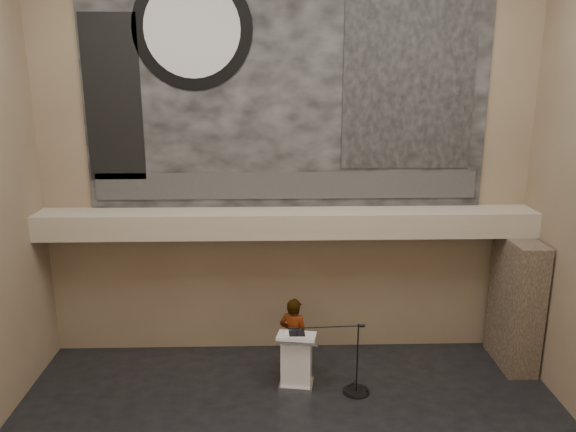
{
  "coord_description": "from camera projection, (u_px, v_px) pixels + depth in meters",
  "views": [
    {
      "loc": [
        -0.29,
        -7.3,
        6.01
      ],
      "look_at": [
        0.0,
        3.2,
        3.2
      ],
      "focal_mm": 35.0,
      "sensor_mm": 36.0,
      "label": 1
    }
  ],
  "objects": [
    {
      "name": "wall_back",
      "position": [
        287.0,
        156.0,
        11.38
      ],
      "size": [
        10.0,
        0.02,
        8.5
      ],
      "primitive_type": "cube",
      "color": "#77604B",
      "rests_on": "floor"
    },
    {
      "name": "wall_front",
      "position": [
        318.0,
        345.0,
        3.65
      ],
      "size": [
        10.0,
        0.02,
        8.5
      ],
      "primitive_type": "cube",
      "color": "#77604B",
      "rests_on": "floor"
    },
    {
      "name": "soffit",
      "position": [
        287.0,
        223.0,
        11.33
      ],
      "size": [
        10.0,
        0.8,
        0.5
      ],
      "primitive_type": "cube",
      "color": "tan",
      "rests_on": "wall_back"
    },
    {
      "name": "sprinkler_left",
      "position": [
        208.0,
        237.0,
        11.31
      ],
      "size": [
        0.04,
        0.04,
        0.06
      ],
      "primitive_type": "cylinder",
      "color": "#B2893D",
      "rests_on": "soffit"
    },
    {
      "name": "sprinkler_right",
      "position": [
        381.0,
        236.0,
        11.4
      ],
      "size": [
        0.04,
        0.04,
        0.06
      ],
      "primitive_type": "cylinder",
      "color": "#B2893D",
      "rests_on": "soffit"
    },
    {
      "name": "banner",
      "position": [
        287.0,
        83.0,
        10.98
      ],
      "size": [
        8.0,
        0.05,
        5.0
      ],
      "primitive_type": "cube",
      "color": "black",
      "rests_on": "wall_back"
    },
    {
      "name": "banner_text_strip",
      "position": [
        287.0,
        186.0,
        11.47
      ],
      "size": [
        7.76,
        0.02,
        0.55
      ],
      "primitive_type": "cube",
      "color": "#2D2D2D",
      "rests_on": "banner"
    },
    {
      "name": "banner_clock_rim",
      "position": [
        192.0,
        29.0,
        10.63
      ],
      "size": [
        2.3,
        0.02,
        2.3
      ],
      "primitive_type": "cylinder",
      "rotation": [
        1.57,
        0.0,
        0.0
      ],
      "color": "black",
      "rests_on": "banner"
    },
    {
      "name": "banner_clock_face",
      "position": [
        192.0,
        29.0,
        10.61
      ],
      "size": [
        1.84,
        0.02,
        1.84
      ],
      "primitive_type": "cylinder",
      "rotation": [
        1.57,
        0.0,
        0.0
      ],
      "color": "silver",
      "rests_on": "banner"
    },
    {
      "name": "banner_building_print",
      "position": [
        409.0,
        77.0,
        10.97
      ],
      "size": [
        2.6,
        0.02,
        3.6
      ],
      "primitive_type": "cube",
      "color": "black",
      "rests_on": "banner"
    },
    {
      "name": "banner_brick_print",
      "position": [
        113.0,
        99.0,
        10.92
      ],
      "size": [
        1.1,
        0.02,
        3.2
      ],
      "primitive_type": "cube",
      "color": "black",
      "rests_on": "banner"
    },
    {
      "name": "stone_pier",
      "position": [
        516.0,
        303.0,
        11.43
      ],
      "size": [
        0.6,
        1.4,
        2.7
      ],
      "primitive_type": "cube",
      "color": "#423428",
      "rests_on": "floor"
    },
    {
      "name": "lectern",
      "position": [
        296.0,
        360.0,
        10.76
      ],
      "size": [
        0.8,
        0.62,
        1.14
      ],
      "rotation": [
        0.0,
        0.0,
        -0.16
      ],
      "color": "silver",
      "rests_on": "floor"
    },
    {
      "name": "binder",
      "position": [
        297.0,
        334.0,
        10.61
      ],
      "size": [
        0.31,
        0.25,
        0.04
      ],
      "primitive_type": "cube",
      "rotation": [
        0.0,
        0.0,
        0.04
      ],
      "color": "black",
      "rests_on": "lectern"
    },
    {
      "name": "papers",
      "position": [
        291.0,
        335.0,
        10.6
      ],
      "size": [
        0.25,
        0.33,
        0.0
      ],
      "primitive_type": "cube",
      "rotation": [
        0.0,
        0.0,
        -0.09
      ],
      "color": "white",
      "rests_on": "lectern"
    },
    {
      "name": "speaker_person",
      "position": [
        294.0,
        337.0,
        11.1
      ],
      "size": [
        0.71,
        0.61,
        1.64
      ],
      "primitive_type": "imported",
      "rotation": [
        0.0,
        0.0,
        2.71
      ],
      "color": "white",
      "rests_on": "floor"
    },
    {
      "name": "mic_stand",
      "position": [
        354.0,
        382.0,
        10.64
      ],
      "size": [
        1.57,
        0.52,
        1.41
      ],
      "rotation": [
        0.0,
        0.0,
        0.05
      ],
      "color": "black",
      "rests_on": "floor"
    }
  ]
}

